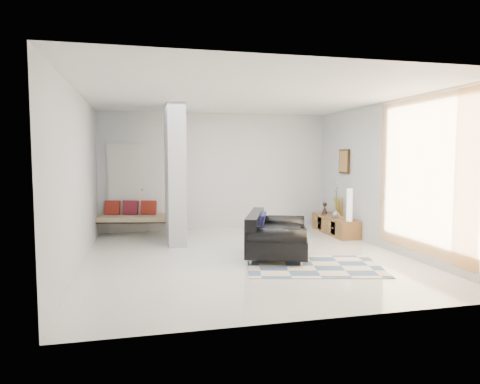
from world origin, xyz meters
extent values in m
plane|color=silver|center=(0.00, 0.00, 0.00)|extent=(6.00, 6.00, 0.00)
plane|color=white|center=(0.00, 0.00, 2.80)|extent=(6.00, 6.00, 0.00)
plane|color=silver|center=(0.00, 3.00, 1.40)|extent=(6.00, 0.00, 6.00)
plane|color=silver|center=(0.00, -3.00, 1.40)|extent=(6.00, 0.00, 6.00)
plane|color=silver|center=(-2.75, 0.00, 1.40)|extent=(0.00, 6.00, 6.00)
plane|color=silver|center=(2.75, 0.00, 1.40)|extent=(0.00, 6.00, 6.00)
cube|color=#B2B7B9|center=(-1.10, 1.60, 1.40)|extent=(0.35, 1.20, 2.80)
cube|color=silver|center=(-2.10, 2.96, 1.02)|extent=(0.85, 0.06, 2.04)
plane|color=#F8A441|center=(2.67, -1.15, 1.45)|extent=(0.00, 2.55, 2.55)
cube|color=#34220E|center=(2.72, 1.70, 1.65)|extent=(0.04, 0.45, 0.55)
cube|color=brown|center=(2.52, 1.70, 0.20)|extent=(0.45, 1.63, 0.40)
cube|color=#34220E|center=(2.30, 1.34, 0.20)|extent=(0.02, 0.22, 0.28)
cube|color=#34220E|center=(2.30, 2.06, 0.20)|extent=(0.02, 0.22, 0.28)
cube|color=gold|center=(2.70, 1.93, 0.60)|extent=(0.09, 0.32, 0.40)
cube|color=silver|center=(2.42, 1.34, 0.46)|extent=(0.04, 0.10, 0.12)
cylinder|color=silver|center=(-0.06, -0.56, 0.05)|extent=(0.05, 0.05, 0.10)
cylinder|color=silver|center=(0.45, 0.81, 0.05)|extent=(0.05, 0.05, 0.10)
cylinder|color=silver|center=(0.71, -0.85, 0.05)|extent=(0.05, 0.05, 0.10)
cylinder|color=silver|center=(1.22, 0.52, 0.05)|extent=(0.05, 0.05, 0.10)
cube|color=black|center=(0.58, -0.02, 0.25)|extent=(1.55, 1.95, 0.30)
cube|color=black|center=(0.20, 0.12, 0.58)|extent=(0.78, 1.66, 0.36)
cylinder|color=black|center=(0.33, -0.70, 0.48)|extent=(1.01, 0.60, 0.28)
cylinder|color=black|center=(0.83, 0.66, 0.48)|extent=(1.01, 0.60, 0.28)
cube|color=black|center=(0.31, 0.08, 0.60)|extent=(0.35, 0.63, 0.31)
cylinder|color=black|center=(-2.83, 2.43, 0.20)|extent=(0.04, 0.04, 0.40)
cylinder|color=black|center=(-1.12, 2.06, 0.20)|extent=(0.04, 0.04, 0.40)
cylinder|color=black|center=(-2.68, 3.14, 0.20)|extent=(0.04, 0.04, 0.40)
cylinder|color=black|center=(-0.97, 2.77, 0.20)|extent=(0.04, 0.04, 0.40)
cube|color=beige|center=(-1.90, 2.60, 0.38)|extent=(1.89, 1.10, 0.12)
cube|color=maroon|center=(-2.42, 2.86, 0.60)|extent=(0.37, 0.23, 0.33)
cube|color=maroon|center=(-2.02, 2.78, 0.60)|extent=(0.37, 0.23, 0.33)
cube|color=maroon|center=(-1.62, 2.69, 0.60)|extent=(0.37, 0.23, 0.33)
cube|color=beige|center=(0.90, -0.90, 0.01)|extent=(2.39, 1.86, 0.01)
cylinder|color=beige|center=(2.50, 0.99, 0.74)|extent=(0.13, 0.13, 0.69)
imported|color=silver|center=(2.47, 1.55, 0.48)|extent=(0.18, 0.18, 0.17)
camera|label=1|loc=(-1.80, -7.20, 1.78)|focal=32.00mm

